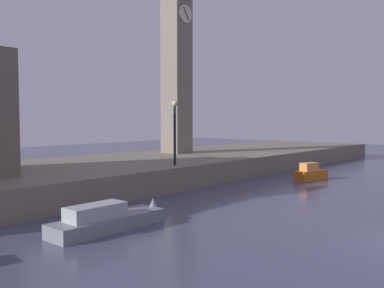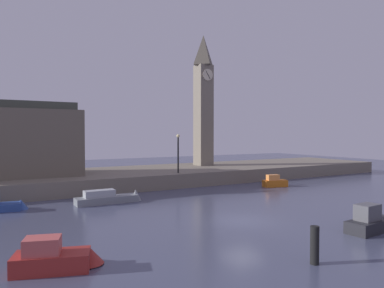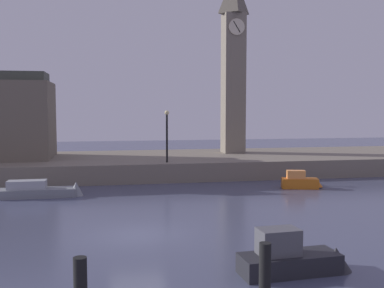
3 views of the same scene
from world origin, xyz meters
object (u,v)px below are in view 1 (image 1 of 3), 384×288
streetlamp (175,125)px  boat_cruiser_grey (119,218)px  boat_patrol_orange (312,173)px  clock_tower (177,50)px

streetlamp → boat_cruiser_grey: bearing=-150.1°
streetlamp → boat_patrol_orange: 11.08m
streetlamp → boat_patrol_orange: (9.19, -5.08, -3.56)m
boat_cruiser_grey → boat_patrol_orange: size_ratio=1.76×
clock_tower → streetlamp: clock_tower is taller
clock_tower → boat_cruiser_grey: (-15.91, -11.56, -9.95)m
boat_cruiser_grey → boat_patrol_orange: boat_patrol_orange is taller
streetlamp → boat_cruiser_grey: (-8.66, -4.99, -3.66)m
boat_cruiser_grey → clock_tower: bearing=36.0°
streetlamp → boat_cruiser_grey: size_ratio=0.73×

